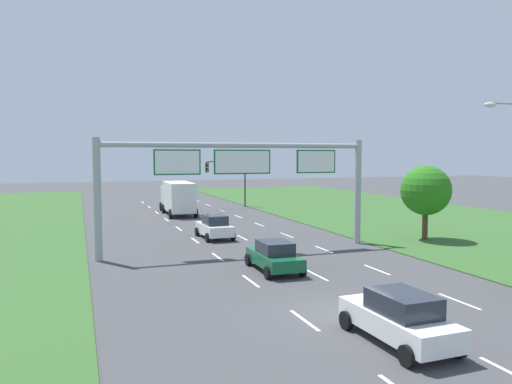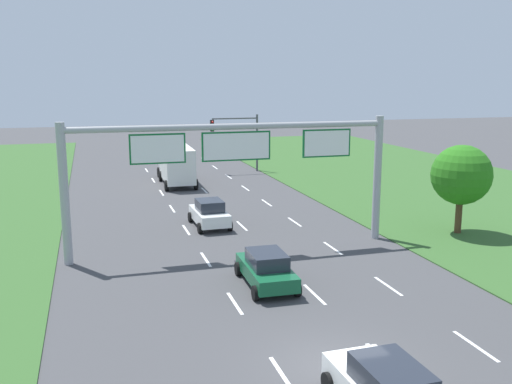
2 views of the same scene
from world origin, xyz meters
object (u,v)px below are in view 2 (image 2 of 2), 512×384
object	(u,v)px
traffic_light_mast	(238,133)
box_truck	(176,163)
car_lead_silver	(266,269)
roadside_tree_mid	(461,175)
car_near_red	(209,213)
sign_gantry	(235,158)

from	to	relation	value
traffic_light_mast	box_truck	bearing A→B (deg)	-145.73
car_lead_silver	box_truck	size ratio (longest dim) A/B	0.52
traffic_light_mast	roadside_tree_mid	distance (m)	26.65
box_truck	roadside_tree_mid	bearing A→B (deg)	-56.08
car_lead_silver	roadside_tree_mid	distance (m)	14.64
box_truck	roadside_tree_mid	world-z (taller)	roadside_tree_mid
car_near_red	car_lead_silver	world-z (taller)	car_near_red
car_near_red	roadside_tree_mid	distance (m)	15.16
car_near_red	box_truck	distance (m)	15.41
sign_gantry	box_truck	bearing A→B (deg)	90.34
car_lead_silver	roadside_tree_mid	xyz separation A→B (m)	(13.46, 5.08, 2.73)
car_near_red	traffic_light_mast	distance (m)	21.45
sign_gantry	traffic_light_mast	distance (m)	26.16
sign_gantry	roadside_tree_mid	world-z (taller)	sign_gantry
car_lead_silver	car_near_red	bearing A→B (deg)	93.03
traffic_light_mast	car_lead_silver	bearing A→B (deg)	-102.31
car_near_red	traffic_light_mast	xyz separation A→B (m)	(7.05, 20.03, 3.03)
car_lead_silver	sign_gantry	size ratio (longest dim) A/B	0.25
box_truck	traffic_light_mast	bearing A→B (deg)	35.55
traffic_light_mast	roadside_tree_mid	world-z (taller)	traffic_light_mast
roadside_tree_mid	traffic_light_mast	bearing A→B (deg)	104.60
car_lead_silver	traffic_light_mast	size ratio (longest dim) A/B	0.77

